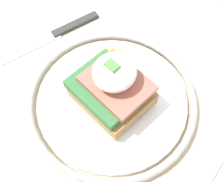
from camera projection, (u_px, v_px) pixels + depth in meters
name	position (u px, v px, depth m)	size (l,w,h in m)	color
dining_table	(127.00, 130.00, 0.55)	(1.00, 0.77, 0.74)	#C6B28E
plate	(112.00, 101.00, 0.43)	(0.24, 0.24, 0.02)	white
sandwich	(112.00, 86.00, 0.40)	(0.12, 0.11, 0.08)	#9E703D
knife	(53.00, 36.00, 0.50)	(0.05, 0.20, 0.01)	#2D2D2D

